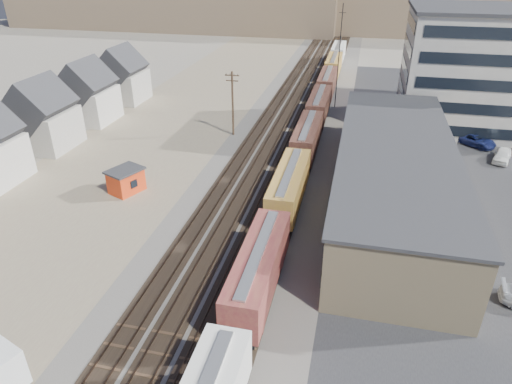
% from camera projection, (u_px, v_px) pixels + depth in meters
% --- Properties ---
extents(ground, '(300.00, 300.00, 0.00)m').
position_uv_depth(ground, '(192.00, 339.00, 34.40)').
color(ground, '#6B6356').
rests_on(ground, ground).
extents(ballast_bed, '(18.00, 200.00, 0.06)m').
position_uv_depth(ballast_bed, '(294.00, 122.00, 77.33)').
color(ballast_bed, '#4C4742').
rests_on(ballast_bed, ground).
extents(dirt_yard, '(24.00, 180.00, 0.03)m').
position_uv_depth(dirt_yard, '(161.00, 133.00, 72.76)').
color(dirt_yard, '#756251').
rests_on(dirt_yard, ground).
extents(asphalt_lot, '(26.00, 120.00, 0.04)m').
position_uv_depth(asphalt_lot, '(442.00, 172.00, 60.04)').
color(asphalt_lot, '#232326').
rests_on(asphalt_lot, ground).
extents(rail_tracks, '(11.40, 200.00, 0.24)m').
position_uv_depth(rail_tracks, '(291.00, 121.00, 77.40)').
color(rail_tracks, black).
rests_on(rail_tracks, ground).
extents(freight_train, '(3.00, 119.74, 4.46)m').
position_uv_depth(freight_train, '(313.00, 120.00, 70.07)').
color(freight_train, black).
rests_on(freight_train, ground).
extents(warehouse, '(12.40, 40.40, 7.25)m').
position_uv_depth(warehouse, '(393.00, 174.00, 51.15)').
color(warehouse, tan).
rests_on(warehouse, ground).
extents(office_tower, '(22.60, 18.60, 18.45)m').
position_uv_depth(office_tower, '(478.00, 69.00, 71.63)').
color(office_tower, '#9E998E').
rests_on(office_tower, ground).
extents(utility_pole_north, '(2.20, 0.32, 10.00)m').
position_uv_depth(utility_pole_north, '(233.00, 102.00, 69.68)').
color(utility_pole_north, '#382619').
rests_on(utility_pole_north, ground).
extents(radio_mast, '(1.20, 0.16, 18.00)m').
position_uv_depth(radio_mast, '(339.00, 57.00, 80.43)').
color(radio_mast, black).
rests_on(radio_mast, ground).
extents(townhouse_row, '(8.15, 68.16, 10.47)m').
position_uv_depth(townhouse_row, '(14.00, 133.00, 60.64)').
color(townhouse_row, '#B7B2A8').
rests_on(townhouse_row, ground).
extents(maintenance_shed, '(4.46, 4.95, 2.97)m').
position_uv_depth(maintenance_shed, '(126.00, 180.00, 54.59)').
color(maintenance_shed, red).
rests_on(maintenance_shed, ground).
extents(parked_car_blue, '(6.47, 5.94, 1.68)m').
position_uv_depth(parked_car_blue, '(475.00, 140.00, 67.88)').
color(parked_car_blue, navy).
rests_on(parked_car_blue, ground).
extents(parked_car_far, '(3.54, 5.35, 1.69)m').
position_uv_depth(parked_car_far, '(502.00, 156.00, 62.79)').
color(parked_car_far, white).
rests_on(parked_car_far, ground).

